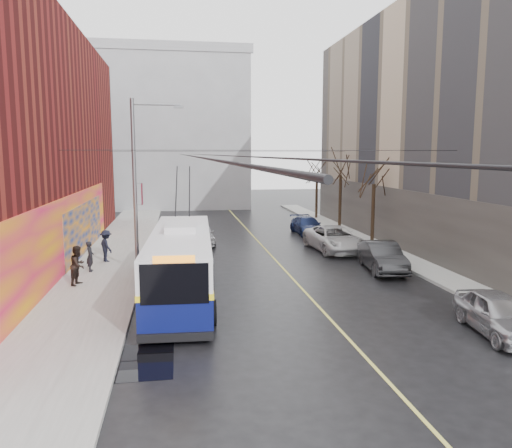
{
  "coord_description": "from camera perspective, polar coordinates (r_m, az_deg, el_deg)",
  "views": [
    {
      "loc": [
        -4.14,
        -16.11,
        6.26
      ],
      "look_at": [
        -0.05,
        9.88,
        2.53
      ],
      "focal_mm": 35.0,
      "sensor_mm": 36.0,
      "label": 1
    }
  ],
  "objects": [
    {
      "name": "streetlight_pole",
      "position": [
        26.22,
        -13.36,
        4.76
      ],
      "size": [
        2.65,
        0.6,
        9.0
      ],
      "color": "slate",
      "rests_on": "ground"
    },
    {
      "name": "pigeons_flying",
      "position": [
        26.06,
        -5.96,
        9.91
      ],
      "size": [
        2.19,
        2.03,
        2.77
      ],
      "color": "slate"
    },
    {
      "name": "lane_line",
      "position": [
        31.27,
        1.63,
        -3.48
      ],
      "size": [
        0.12,
        50.0,
        0.01
      ],
      "primitive_type": "cube",
      "color": "#BFB74C",
      "rests_on": "ground"
    },
    {
      "name": "parked_car_d",
      "position": [
        39.04,
        5.89,
        -0.2
      ],
      "size": [
        2.09,
        4.74,
        1.35
      ],
      "primitive_type": "imported",
      "rotation": [
        0.0,
        0.0,
        0.04
      ],
      "color": "#16234F",
      "rests_on": "ground"
    },
    {
      "name": "pedestrian_c",
      "position": [
        29.6,
        -16.75,
        -2.41
      ],
      "size": [
        1.16,
        1.35,
        1.81
      ],
      "primitive_type": "imported",
      "rotation": [
        0.0,
        0.0,
        2.08
      ],
      "color": "black",
      "rests_on": "sidewalk_left"
    },
    {
      "name": "tree_far",
      "position": [
        47.96,
        7.0,
        6.67
      ],
      "size": [
        3.2,
        3.2,
        6.57
      ],
      "color": "black",
      "rests_on": "ground"
    },
    {
      "name": "catenary_wires",
      "position": [
        30.92,
        -6.04,
        7.99
      ],
      "size": [
        18.0,
        60.0,
        0.22
      ],
      "color": "black"
    },
    {
      "name": "puddle",
      "position": [
        16.11,
        -14.13,
        -15.05
      ],
      "size": [
        2.56,
        2.8,
        0.01
      ],
      "primitive_type": "cube",
      "color": "black",
      "rests_on": "ground"
    },
    {
      "name": "pedestrian_b",
      "position": [
        24.84,
        -19.66,
        -4.46
      ],
      "size": [
        0.95,
        1.07,
        1.85
      ],
      "primitive_type": "imported",
      "rotation": [
        0.0,
        0.0,
        1.25
      ],
      "color": "black",
      "rests_on": "sidewalk_left"
    },
    {
      "name": "parked_car_b",
      "position": [
        27.61,
        14.22,
        -3.64
      ],
      "size": [
        2.18,
        4.87,
        1.55
      ],
      "primitive_type": "imported",
      "rotation": [
        0.0,
        0.0,
        -0.12
      ],
      "color": "#2B2C2E",
      "rests_on": "ground"
    },
    {
      "name": "parked_car_a",
      "position": [
        19.51,
        26.01,
        -9.21
      ],
      "size": [
        2.25,
        4.51,
        1.47
      ],
      "primitive_type": "imported",
      "rotation": [
        0.0,
        0.0,
        -0.12
      ],
      "color": "#9A9A9E",
      "rests_on": "ground"
    },
    {
      "name": "ground",
      "position": [
        17.77,
        5.24,
        -12.59
      ],
      "size": [
        140.0,
        140.0,
        0.0
      ],
      "primitive_type": "plane",
      "color": "black",
      "rests_on": "ground"
    },
    {
      "name": "sidewalk_left",
      "position": [
        29.04,
        -16.43,
        -4.57
      ],
      "size": [
        4.0,
        60.0,
        0.15
      ],
      "primitive_type": "cube",
      "color": "gray",
      "rests_on": "ground"
    },
    {
      "name": "building_far",
      "position": [
        61.19,
        -10.87,
        10.5
      ],
      "size": [
        20.5,
        12.1,
        18.0
      ],
      "color": "gray",
      "rests_on": "ground"
    },
    {
      "name": "parked_car_c",
      "position": [
        32.59,
        8.94,
        -1.69
      ],
      "size": [
        3.07,
        5.91,
        1.59
      ],
      "primitive_type": "imported",
      "rotation": [
        0.0,
        0.0,
        0.08
      ],
      "color": "silver",
      "rests_on": "ground"
    },
    {
      "name": "pedestrian_a",
      "position": [
        27.42,
        -18.42,
        -3.53
      ],
      "size": [
        0.43,
        0.61,
        1.59
      ],
      "primitive_type": "imported",
      "rotation": [
        0.0,
        0.0,
        1.66
      ],
      "color": "black",
      "rests_on": "sidewalk_left"
    },
    {
      "name": "building_right",
      "position": [
        36.83,
        26.5,
        9.93
      ],
      "size": [
        14.06,
        36.0,
        16.0
      ],
      "color": "tan",
      "rests_on": "ground"
    },
    {
      "name": "following_car",
      "position": [
        34.74,
        -6.38,
        -1.12
      ],
      "size": [
        1.98,
        4.46,
        1.49
      ],
      "primitive_type": "imported",
      "rotation": [
        0.0,
        0.0,
        0.05
      ],
      "color": "#A0A1A5",
      "rests_on": "ground"
    },
    {
      "name": "trolleybus",
      "position": [
        22.05,
        -8.55,
        -4.36
      ],
      "size": [
        3.15,
        11.88,
        5.58
      ],
      "rotation": [
        0.0,
        0.0,
        -0.04
      ],
      "color": "#090F49",
      "rests_on": "ground"
    },
    {
      "name": "tree_mid",
      "position": [
        41.27,
        9.68,
        6.55
      ],
      "size": [
        3.2,
        3.2,
        6.68
      ],
      "color": "black",
      "rests_on": "ground"
    },
    {
      "name": "sidewalk_right",
      "position": [
        31.64,
        15.81,
        -3.52
      ],
      "size": [
        2.0,
        60.0,
        0.15
      ],
      "primitive_type": "cube",
      "color": "gray",
      "rests_on": "ground"
    },
    {
      "name": "tree_near",
      "position": [
        34.72,
        13.36,
        5.73
      ],
      "size": [
        3.2,
        3.2,
        6.4
      ],
      "color": "black",
      "rests_on": "ground"
    }
  ]
}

